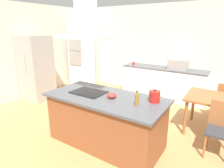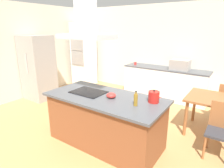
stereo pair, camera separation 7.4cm
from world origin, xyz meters
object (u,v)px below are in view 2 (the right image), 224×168
at_px(tea_kettle, 154,97).
at_px(mixing_bowl, 111,95).
at_px(countertop_microwave, 180,65).
at_px(coffee_mug_red, 135,63).
at_px(range_hood, 86,23).
at_px(cooktop, 88,92).
at_px(refrigerator, 38,68).
at_px(chair_facing_island, 222,127).
at_px(olive_oil_bottle, 136,100).
at_px(wall_oven_stack, 84,54).

distance_m(tea_kettle, mixing_bowl, 0.70).
relative_size(countertop_microwave, coffee_mug_red, 5.56).
xyz_separation_m(tea_kettle, countertop_microwave, (-0.34, 2.66, 0.05)).
xyz_separation_m(countertop_microwave, range_hood, (-0.83, -2.88, 1.06)).
xyz_separation_m(coffee_mug_red, range_hood, (0.52, -2.81, 1.16)).
height_order(cooktop, range_hood, range_hood).
bearing_deg(tea_kettle, refrigerator, 171.44).
height_order(mixing_bowl, coffee_mug_red, coffee_mug_red).
xyz_separation_m(coffee_mug_red, chair_facing_island, (2.64, -2.04, -0.44)).
relative_size(cooktop, olive_oil_bottle, 2.58).
xyz_separation_m(tea_kettle, coffee_mug_red, (-1.68, 2.59, -0.05)).
distance_m(tea_kettle, refrigerator, 3.81).
relative_size(cooktop, tea_kettle, 2.68).
distance_m(cooktop, countertop_microwave, 3.00).
height_order(mixing_bowl, refrigerator, refrigerator).
distance_m(mixing_bowl, wall_oven_stack, 4.03).
bearing_deg(refrigerator, tea_kettle, -8.56).
distance_m(olive_oil_bottle, refrigerator, 3.70).
distance_m(olive_oil_bottle, chair_facing_island, 1.49).
bearing_deg(countertop_microwave, range_hood, -106.00).
bearing_deg(chair_facing_island, range_hood, -159.91).
bearing_deg(range_hood, mixing_bowl, 0.00).
distance_m(tea_kettle, olive_oil_bottle, 0.33).
relative_size(cooktop, mixing_bowl, 3.73).
bearing_deg(mixing_bowl, refrigerator, 165.78).
height_order(coffee_mug_red, refrigerator, refrigerator).
xyz_separation_m(countertop_microwave, wall_oven_stack, (-3.35, -0.23, 0.06)).
xyz_separation_m(olive_oil_bottle, chair_facing_island, (1.13, 0.84, -0.49)).
height_order(cooktop, countertop_microwave, countertop_microwave).
height_order(wall_oven_stack, range_hood, range_hood).
distance_m(tea_kettle, range_hood, 1.62).
bearing_deg(olive_oil_bottle, tea_kettle, 59.30).
xyz_separation_m(countertop_microwave, refrigerator, (-3.43, -2.09, -0.13)).
bearing_deg(refrigerator, chair_facing_island, -0.16).
height_order(tea_kettle, olive_oil_bottle, olive_oil_bottle).
bearing_deg(countertop_microwave, olive_oil_bottle, -86.76).
xyz_separation_m(olive_oil_bottle, countertop_microwave, (-0.17, 2.95, 0.04)).
bearing_deg(countertop_microwave, mixing_bowl, -96.42).
bearing_deg(coffee_mug_red, cooktop, -79.52).
height_order(cooktop, chair_facing_island, cooktop).
bearing_deg(wall_oven_stack, range_hood, -46.31).
bearing_deg(wall_oven_stack, tea_kettle, -33.31).
xyz_separation_m(cooktop, tea_kettle, (1.16, 0.22, 0.08)).
bearing_deg(olive_oil_bottle, countertop_microwave, 93.24).
height_order(cooktop, olive_oil_bottle, olive_oil_bottle).
relative_size(mixing_bowl, chair_facing_island, 0.18).
xyz_separation_m(wall_oven_stack, range_hood, (2.53, -2.65, 1.00)).
bearing_deg(range_hood, countertop_microwave, 74.00).
distance_m(cooktop, mixing_bowl, 0.50).
bearing_deg(tea_kettle, olive_oil_bottle, -120.70).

